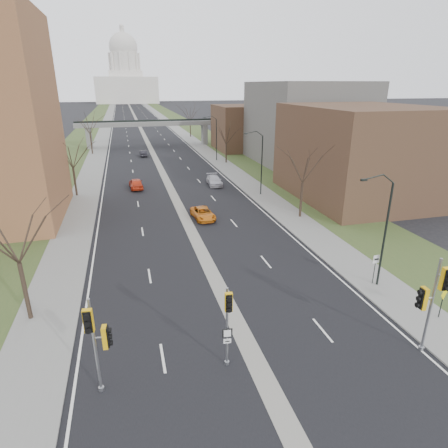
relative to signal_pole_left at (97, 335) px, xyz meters
name	(u,v)px	position (x,y,z in m)	size (l,w,h in m)	color
ground	(258,366)	(8.08, -0.22, -3.50)	(700.00, 700.00, 0.00)	black
road_surface	(137,121)	(8.08, 149.78, -3.49)	(20.00, 600.00, 0.01)	black
median_strip	(137,121)	(8.08, 149.78, -3.50)	(1.20, 600.00, 0.02)	gray
sidewalk_right	(166,120)	(20.08, 149.78, -3.44)	(4.00, 600.00, 0.12)	gray
sidewalk_left	(107,122)	(-3.92, 149.78, -3.44)	(4.00, 600.00, 0.12)	gray
grass_verge_right	(180,120)	(26.08, 149.78, -3.45)	(8.00, 600.00, 0.10)	#2F4520
grass_verge_left	(92,122)	(-9.92, 149.78, -3.45)	(8.00, 600.00, 0.10)	#2F4520
commercial_block_near	(359,153)	(32.08, 27.78, 2.50)	(16.00, 20.00, 12.00)	brown
commercial_block_mid	(306,123)	(36.08, 51.78, 4.00)	(18.00, 22.00, 15.00)	#63615B
commercial_block_far	(247,128)	(30.08, 69.78, 1.50)	(14.00, 14.00, 10.00)	brown
pedestrian_bridge	(148,127)	(8.08, 79.78, 1.35)	(34.00, 3.00, 6.45)	slate
capitol	(126,79)	(8.08, 319.78, 15.10)	(48.00, 42.00, 55.75)	silver
streetlight_near	(381,200)	(19.07, 5.78, 3.46)	(2.61, 0.20, 8.70)	black
streetlight_mid	(257,145)	(19.07, 31.78, 3.46)	(2.61, 0.20, 8.70)	black
streetlight_far	(212,125)	(19.07, 57.78, 3.46)	(2.61, 0.20, 8.70)	black
tree_left_a	(11,225)	(-4.92, 7.78, 3.14)	(7.20, 7.20, 9.40)	#382B21
tree_left_b	(71,151)	(-4.92, 37.78, 2.73)	(6.75, 6.75, 8.81)	#382B21
tree_left_c	(89,121)	(-4.92, 71.78, 3.55)	(7.65, 7.65, 9.99)	#382B21
tree_right_a	(304,161)	(21.08, 21.78, 3.14)	(7.20, 7.20, 9.40)	#382B21
tree_right_b	(226,133)	(21.08, 54.78, 2.32)	(6.30, 6.30, 8.22)	#382B21
tree_right_c	(190,112)	(21.08, 94.78, 3.55)	(7.65, 7.65, 9.99)	#382B21
signal_pole_left	(97,335)	(0.00, 0.00, 0.00)	(1.03, 0.92, 5.34)	gray
signal_pole_median	(228,315)	(6.44, 0.15, -0.14)	(0.56, 0.79, 4.81)	gray
signal_pole_right	(433,294)	(17.50, -1.53, 0.37)	(1.02, 1.14, 5.90)	gray
speed_limit_sign	(375,264)	(19.64, 6.01, -1.73)	(0.52, 0.06, 2.39)	black
warning_sign	(443,298)	(21.11, 0.99, -1.94)	(0.80, 0.38, 2.21)	black
car_left_near	(136,183)	(3.21, 39.72, -2.72)	(1.83, 4.55, 1.55)	red
car_left_far	(143,153)	(5.79, 66.40, -2.85)	(1.37, 3.92, 1.29)	black
car_right_near	(203,213)	(10.08, 24.19, -2.86)	(2.12, 4.60, 1.28)	orange
car_right_mid	(214,180)	(14.90, 38.82, -2.78)	(1.99, 4.90, 1.42)	#B9B8C0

